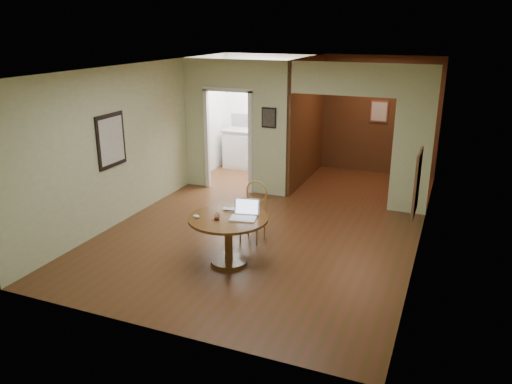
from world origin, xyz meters
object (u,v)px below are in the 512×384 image
at_px(chair, 254,208).
at_px(closed_laptop, 232,210).
at_px(open_laptop, 245,213).
at_px(dining_table, 228,229).

bearing_deg(chair, closed_laptop, -91.87).
relative_size(open_laptop, closed_laptop, 1.36).
height_order(chair, closed_laptop, chair).
bearing_deg(closed_laptop, open_laptop, -47.35).
bearing_deg(dining_table, chair, 89.10).
xyz_separation_m(chair, closed_laptop, (-0.06, -0.68, 0.19)).
bearing_deg(open_laptop, dining_table, -171.22).
xyz_separation_m(chair, open_laptop, (0.21, -0.85, 0.24)).
bearing_deg(dining_table, open_laptop, 20.80).
distance_m(dining_table, chair, 0.94).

